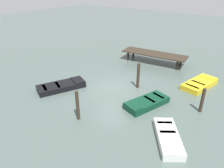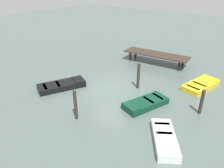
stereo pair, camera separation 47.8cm
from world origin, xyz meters
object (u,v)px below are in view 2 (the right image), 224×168
(rowboat_dark_green, at_px, (145,103))
(rowboat_black, at_px, (62,85))
(dock_segment, at_px, (156,55))
(rowboat_yellow, at_px, (201,85))
(rowboat_white, at_px, (165,139))
(mooring_piling_far_left, at_px, (138,76))
(mooring_piling_center, at_px, (202,102))
(mooring_piling_near_right, at_px, (76,105))

(rowboat_dark_green, bearing_deg, rowboat_black, -56.86)
(rowboat_dark_green, bearing_deg, dock_segment, -138.46)
(dock_segment, bearing_deg, rowboat_yellow, -32.23)
(rowboat_white, bearing_deg, rowboat_dark_green, -168.09)
(mooring_piling_far_left, bearing_deg, mooring_piling_center, -6.87)
(dock_segment, bearing_deg, mooring_piling_center, -50.22)
(dock_segment, relative_size, mooring_piling_far_left, 3.23)
(dock_segment, bearing_deg, mooring_piling_near_right, -92.80)
(rowboat_dark_green, distance_m, mooring_piling_far_left, 2.67)
(mooring_piling_center, bearing_deg, mooring_piling_far_left, 173.13)
(mooring_piling_near_right, bearing_deg, rowboat_white, 14.15)
(rowboat_dark_green, relative_size, mooring_piling_far_left, 1.67)
(mooring_piling_far_left, distance_m, mooring_piling_near_right, 5.59)
(rowboat_yellow, xyz_separation_m, mooring_piling_near_right, (-4.60, -8.44, 0.71))
(dock_segment, relative_size, mooring_piling_near_right, 3.39)
(rowboat_white, distance_m, rowboat_yellow, 7.19)
(rowboat_white, height_order, mooring_piling_near_right, mooring_piling_near_right)
(rowboat_white, relative_size, mooring_piling_far_left, 1.52)
(rowboat_yellow, distance_m, mooring_piling_far_left, 4.81)
(rowboat_dark_green, bearing_deg, mooring_piling_center, 132.63)
(rowboat_dark_green, height_order, mooring_piling_far_left, mooring_piling_far_left)
(dock_segment, distance_m, mooring_piling_far_left, 5.65)
(rowboat_dark_green, bearing_deg, rowboat_yellow, 176.14)
(rowboat_black, relative_size, mooring_piling_near_right, 2.00)
(rowboat_yellow, bearing_deg, rowboat_black, 141.29)
(rowboat_white, height_order, mooring_piling_far_left, mooring_piling_far_left)
(rowboat_black, bearing_deg, mooring_piling_far_left, -26.96)
(rowboat_white, bearing_deg, rowboat_yellow, 149.23)
(mooring_piling_center, bearing_deg, rowboat_dark_green, -156.41)
(dock_segment, bearing_deg, rowboat_black, -114.97)
(rowboat_yellow, bearing_deg, rowboat_white, -163.01)
(rowboat_dark_green, xyz_separation_m, mooring_piling_far_left, (-1.72, 1.90, 0.75))
(rowboat_white, relative_size, rowboat_yellow, 0.88)
(mooring_piling_center, height_order, mooring_piling_near_right, mooring_piling_near_right)
(dock_segment, relative_size, rowboat_white, 2.13)
(mooring_piling_far_left, bearing_deg, rowboat_white, -45.63)
(rowboat_yellow, height_order, mooring_piling_near_right, mooring_piling_near_right)
(dock_segment, bearing_deg, rowboat_white, -65.92)
(dock_segment, height_order, mooring_piling_far_left, mooring_piling_far_left)
(rowboat_black, height_order, mooring_piling_near_right, mooring_piling_near_right)
(rowboat_white, distance_m, mooring_piling_near_right, 5.22)
(rowboat_white, xyz_separation_m, mooring_piling_near_right, (-5.01, -1.26, 0.71))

